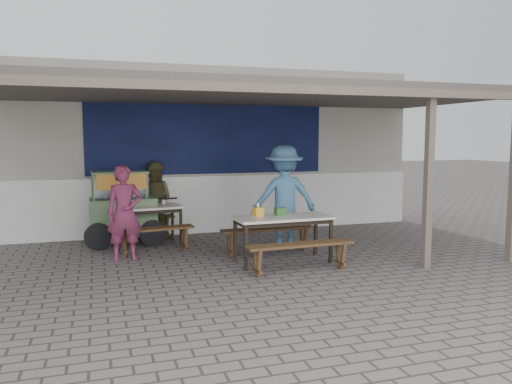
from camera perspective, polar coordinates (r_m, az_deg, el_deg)
The scene contains 17 objects.
ground at distance 7.98m, azimuth 0.89°, elevation -8.34°, with size 60.00×60.00×0.00m, color #605A56.
back_wall at distance 11.17m, azimuth -4.99°, elevation 4.74°, with size 9.00×1.28×3.50m.
warung_roof at distance 8.61m, azimuth -0.92°, elevation 10.95°, with size 9.00×4.21×2.81m.
table_left at distance 9.43m, azimuth -12.45°, elevation -2.07°, with size 1.34×0.85×0.75m.
bench_left_street at distance 8.87m, azimuth -11.50°, elevation -4.76°, with size 1.39×0.45×0.45m.
bench_left_wall at distance 10.10m, azimuth -13.19°, elevation -3.46°, with size 1.39×0.45×0.45m.
table_right at distance 8.02m, azimuth 3.11°, elevation -3.35°, with size 1.58×0.72×0.75m.
bench_right_street at distance 7.48m, azimuth 5.10°, elevation -6.64°, with size 1.67×0.33×0.45m.
bench_right_wall at distance 8.69m, azimuth 1.38°, elevation -4.80°, with size 1.67×0.33×0.45m.
vendor_cart at distance 9.64m, azimuth -15.01°, elevation -1.45°, with size 1.73×0.74×1.39m.
patron_street_side at distance 8.43m, azimuth -14.79°, elevation -2.32°, with size 0.57×0.37×1.57m, color #76294A.
patron_wall_side at distance 10.20m, azimuth -11.53°, elevation -0.86°, with size 0.75×0.58×1.54m, color brown.
patron_right_table at distance 9.04m, azimuth 3.22°, elevation -0.58°, with size 1.21×0.70×1.87m, color teal.
tissue_box at distance 8.02m, azimuth 0.23°, elevation -2.26°, with size 0.14×0.14×0.14m, color gold.
donation_box at distance 8.15m, azimuth 2.79°, elevation -2.23°, with size 0.18×0.12×0.12m, color #2F682E.
condiment_jar at distance 9.67m, azimuth -10.51°, elevation -1.10°, with size 0.07×0.07×0.08m, color silver.
condiment_bowl at distance 9.50m, azimuth -14.45°, elevation -1.43°, with size 0.19×0.19×0.05m, color white.
Camera 1 is at (-2.47, -7.32, 2.01)m, focal length 35.00 mm.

